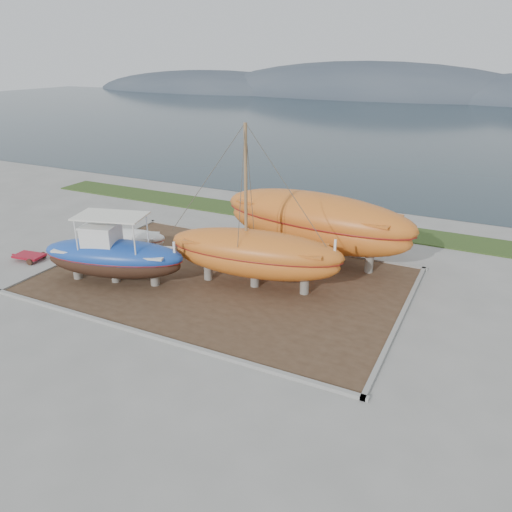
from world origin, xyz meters
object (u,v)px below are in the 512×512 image
at_px(blue_caique, 113,249).
at_px(orange_sailboat, 255,210).
at_px(orange_bare_hull, 315,228).
at_px(red_trailer, 29,257).
at_px(white_dinghy, 128,242).

relative_size(blue_caique, orange_sailboat, 0.83).
bearing_deg(orange_bare_hull, red_trailer, -146.75).
bearing_deg(red_trailer, white_dinghy, 29.96).
bearing_deg(orange_sailboat, red_trailer, -176.12).
height_order(blue_caique, orange_bare_hull, orange_bare_hull).
height_order(orange_sailboat, red_trailer, orange_sailboat).
bearing_deg(orange_bare_hull, white_dinghy, -152.15).
xyz_separation_m(blue_caique, orange_bare_hull, (8.01, 7.35, 0.09)).
relative_size(orange_sailboat, orange_bare_hull, 0.78).
bearing_deg(white_dinghy, orange_sailboat, -23.62).
xyz_separation_m(orange_sailboat, orange_bare_hull, (1.41, 4.64, -2.14)).
bearing_deg(orange_bare_hull, blue_caique, -130.96).
relative_size(white_dinghy, orange_sailboat, 0.51).
bearing_deg(white_dinghy, blue_caique, -77.93).
distance_m(orange_bare_hull, red_trailer, 16.24).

